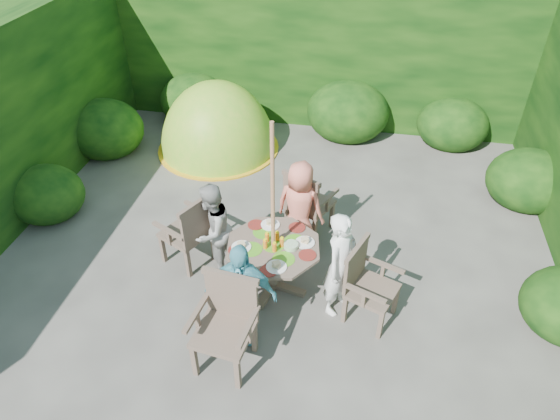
% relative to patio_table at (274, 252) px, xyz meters
% --- Properties ---
extents(ground, '(60.00, 60.00, 0.00)m').
position_rel_patio_table_xyz_m(ground, '(-0.08, 0.61, -0.55)').
color(ground, '#45433E').
rests_on(ground, ground).
extents(hedge_enclosure, '(9.00, 9.00, 2.50)m').
position_rel_patio_table_xyz_m(hedge_enclosure, '(-0.08, 1.94, 0.70)').
color(hedge_enclosure, black).
rests_on(hedge_enclosure, ground).
extents(patio_table, '(1.34, 1.34, 0.78)m').
position_rel_patio_table_xyz_m(patio_table, '(0.00, 0.00, 0.00)').
color(patio_table, '#493A30').
rests_on(patio_table, ground).
extents(parasol_pole, '(0.05, 0.05, 2.20)m').
position_rel_patio_table_xyz_m(parasol_pole, '(-0.00, 0.00, 0.55)').
color(parasol_pole, '#9B643E').
rests_on(parasol_pole, ground).
extents(garden_chair_right, '(0.65, 0.68, 0.91)m').
position_rel_patio_table_xyz_m(garden_chair_right, '(1.07, -0.23, -0.06)').
color(garden_chair_right, '#493A30').
rests_on(garden_chair_right, ground).
extents(garden_chair_left, '(0.71, 0.74, 0.96)m').
position_rel_patio_table_xyz_m(garden_chair_left, '(-1.08, 0.23, -0.03)').
color(garden_chair_left, '#493A30').
rests_on(garden_chair_left, ground).
extents(garden_chair_back, '(0.73, 0.69, 0.95)m').
position_rel_patio_table_xyz_m(garden_chair_back, '(0.22, 1.07, -0.04)').
color(garden_chair_back, '#493A30').
rests_on(garden_chair_back, ground).
extents(garden_chair_front, '(0.66, 0.60, 0.99)m').
position_rel_patio_table_xyz_m(garden_chair_front, '(-0.26, -1.06, -0.02)').
color(garden_chair_front, '#493A30').
rests_on(garden_chair_front, ground).
extents(child_right, '(0.49, 0.57, 1.31)m').
position_rel_patio_table_xyz_m(child_right, '(0.78, -0.18, 0.11)').
color(child_right, white).
rests_on(child_right, ground).
extents(child_left, '(0.58, 0.68, 1.22)m').
position_rel_patio_table_xyz_m(child_left, '(-0.78, 0.18, 0.06)').
color(child_left, gray).
rests_on(child_left, ground).
extents(child_back, '(0.69, 0.53, 1.27)m').
position_rel_patio_table_xyz_m(child_back, '(0.17, 0.78, 0.09)').
color(child_back, '#E4735E').
rests_on(child_back, ground).
extents(child_front, '(0.76, 0.34, 1.28)m').
position_rel_patio_table_xyz_m(child_front, '(-0.18, -0.78, 0.09)').
color(child_front, '#4EA7B8').
rests_on(child_front, ground).
extents(dome_tent, '(2.16, 2.16, 2.36)m').
position_rel_patio_table_xyz_m(dome_tent, '(-1.59, 2.99, -0.55)').
color(dome_tent, '#6FC025').
rests_on(dome_tent, ground).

